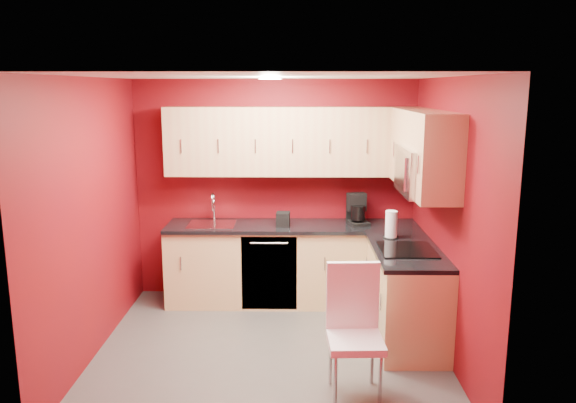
{
  "coord_description": "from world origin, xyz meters",
  "views": [
    {
      "loc": [
        0.23,
        -4.87,
        2.41
      ],
      "look_at": [
        0.16,
        0.55,
        1.3
      ],
      "focal_mm": 35.0,
      "sensor_mm": 36.0,
      "label": 1
    }
  ],
  "objects_px": {
    "coffee_maker": "(358,209)",
    "napkin_holder": "(283,219)",
    "sink": "(212,221)",
    "microwave": "(423,171)",
    "dining_chair": "(355,334)",
    "paper_towel": "(391,224)"
  },
  "relations": [
    {
      "from": "microwave",
      "to": "dining_chair",
      "type": "relative_size",
      "value": 0.73
    },
    {
      "from": "napkin_holder",
      "to": "dining_chair",
      "type": "xyz_separation_m",
      "value": [
        0.6,
        -1.91,
        -0.46
      ]
    },
    {
      "from": "napkin_holder",
      "to": "paper_towel",
      "type": "xyz_separation_m",
      "value": [
        1.1,
        -0.47,
        0.06
      ]
    },
    {
      "from": "coffee_maker",
      "to": "napkin_holder",
      "type": "distance_m",
      "value": 0.85
    },
    {
      "from": "microwave",
      "to": "paper_towel",
      "type": "distance_m",
      "value": 0.78
    },
    {
      "from": "sink",
      "to": "napkin_holder",
      "type": "xyz_separation_m",
      "value": [
        0.8,
        -0.09,
        0.04
      ]
    },
    {
      "from": "sink",
      "to": "paper_towel",
      "type": "xyz_separation_m",
      "value": [
        1.9,
        -0.56,
        0.11
      ]
    },
    {
      "from": "microwave",
      "to": "coffee_maker",
      "type": "relative_size",
      "value": 2.24
    },
    {
      "from": "paper_towel",
      "to": "dining_chair",
      "type": "distance_m",
      "value": 1.61
    },
    {
      "from": "microwave",
      "to": "napkin_holder",
      "type": "bearing_deg",
      "value": 144.8
    },
    {
      "from": "sink",
      "to": "paper_towel",
      "type": "distance_m",
      "value": 1.99
    },
    {
      "from": "coffee_maker",
      "to": "napkin_holder",
      "type": "relative_size",
      "value": 2.17
    },
    {
      "from": "sink",
      "to": "coffee_maker",
      "type": "relative_size",
      "value": 1.53
    },
    {
      "from": "coffee_maker",
      "to": "napkin_holder",
      "type": "bearing_deg",
      "value": 172.52
    },
    {
      "from": "coffee_maker",
      "to": "paper_towel",
      "type": "relative_size",
      "value": 1.22
    },
    {
      "from": "sink",
      "to": "dining_chair",
      "type": "relative_size",
      "value": 0.5
    },
    {
      "from": "paper_towel",
      "to": "dining_chair",
      "type": "xyz_separation_m",
      "value": [
        -0.5,
        -1.44,
        -0.53
      ]
    },
    {
      "from": "paper_towel",
      "to": "sink",
      "type": "bearing_deg",
      "value": 163.5
    },
    {
      "from": "coffee_maker",
      "to": "microwave",
      "type": "bearing_deg",
      "value": -80.11
    },
    {
      "from": "napkin_holder",
      "to": "microwave",
      "type": "bearing_deg",
      "value": -35.2
    },
    {
      "from": "sink",
      "to": "napkin_holder",
      "type": "height_order",
      "value": "sink"
    },
    {
      "from": "sink",
      "to": "microwave",
      "type": "bearing_deg",
      "value": -25.6
    }
  ]
}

